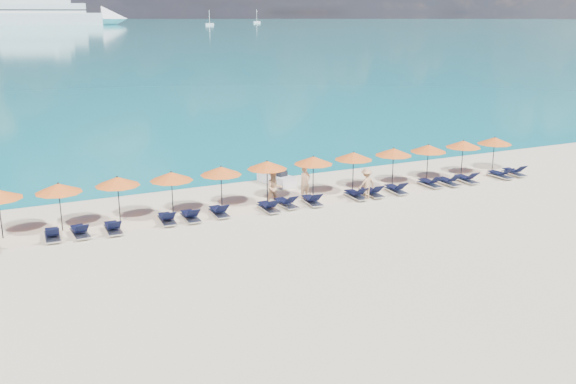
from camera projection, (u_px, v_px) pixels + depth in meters
name	position (u px, v px, depth m)	size (l,w,h in m)	color
ground	(317.00, 234.00, 28.84)	(1400.00, 1400.00, 0.00)	beige
cruise_ship	(49.00, 13.00, 508.59)	(124.09, 33.03, 34.15)	white
sailboat_near	(210.00, 24.00, 495.78)	(6.36, 2.12, 11.66)	white
sailboat_far	(257.00, 22.00, 602.85)	(6.68, 2.23, 12.25)	white
jetski	(276.00, 178.00, 37.03)	(1.48, 2.68, 0.90)	white
beachgoer_a	(305.00, 183.00, 34.00)	(0.66, 0.43, 1.81)	tan
beachgoer_b	(274.00, 188.00, 33.00)	(0.84, 0.49, 1.74)	tan
beachgoer_c	(366.00, 184.00, 34.11)	(1.07, 0.50, 1.65)	tan
umbrella_2	(58.00, 188.00, 28.74)	(2.10, 2.10, 2.28)	black
umbrella_3	(117.00, 181.00, 29.88)	(2.10, 2.10, 2.28)	black
umbrella_4	(171.00, 176.00, 30.78)	(2.10, 2.10, 2.28)	black
umbrella_5	(221.00, 171.00, 31.86)	(2.10, 2.10, 2.28)	black
umbrella_6	(267.00, 165.00, 33.07)	(2.10, 2.10, 2.28)	black
umbrella_7	(313.00, 160.00, 34.12)	(2.10, 2.10, 2.28)	black
umbrella_8	(354.00, 156.00, 35.15)	(2.10, 2.10, 2.28)	black
umbrella_9	(394.00, 152.00, 36.19)	(2.10, 2.10, 2.28)	black
umbrella_10	(428.00, 148.00, 37.14)	(2.10, 2.10, 2.28)	black
umbrella_11	(463.00, 144.00, 38.34)	(2.10, 2.10, 2.28)	black
umbrella_12	(495.00, 141.00, 39.35)	(2.10, 2.10, 2.28)	black
lounger_3	(52.00, 235.00, 28.04)	(0.70, 1.73, 0.66)	silver
lounger_4	(80.00, 231.00, 28.47)	(0.71, 1.73, 0.66)	silver
lounger_5	(113.00, 228.00, 28.94)	(0.65, 1.71, 0.66)	silver
lounger_6	(167.00, 219.00, 30.22)	(0.72, 1.73, 0.66)	silver
lounger_7	(191.00, 216.00, 30.63)	(0.65, 1.71, 0.66)	silver
lounger_8	(219.00, 211.00, 31.32)	(0.66, 1.71, 0.66)	silver
lounger_9	(269.00, 207.00, 32.06)	(0.62, 1.70, 0.66)	silver
lounger_10	(286.00, 203.00, 32.72)	(0.76, 1.75, 0.66)	silver
lounger_11	(312.00, 200.00, 33.17)	(0.76, 1.75, 0.66)	silver
lounger_12	(356.00, 194.00, 34.23)	(0.62, 1.70, 0.66)	silver
lounger_13	(372.00, 192.00, 34.68)	(0.71, 1.73, 0.66)	silver
lounger_14	(396.00, 189.00, 35.28)	(0.71, 1.73, 0.66)	silver
lounger_15	(430.00, 183.00, 36.58)	(0.64, 1.71, 0.66)	silver
lounger_16	(448.00, 181.00, 36.90)	(0.63, 1.70, 0.66)	silver
lounger_17	(467.00, 179.00, 37.46)	(0.68, 1.72, 0.66)	silver
lounger_18	(501.00, 174.00, 38.48)	(0.72, 1.73, 0.66)	silver
lounger_19	(514.00, 172.00, 39.09)	(0.73, 1.74, 0.66)	silver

